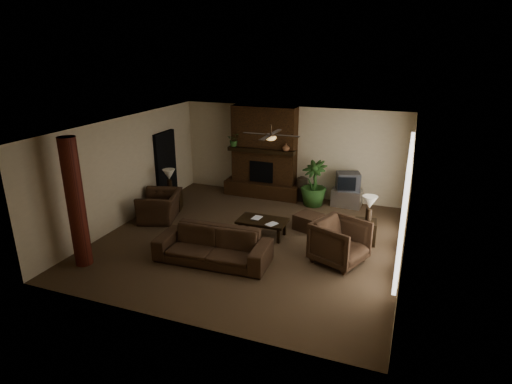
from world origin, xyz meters
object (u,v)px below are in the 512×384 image
at_px(floor_vase, 302,187).
at_px(side_table_right, 365,232).
at_px(armchair_left, 160,202).
at_px(coffee_table, 262,222).
at_px(sofa, 213,241).
at_px(lamp_right, 370,204).
at_px(log_column, 76,203).
at_px(armchair_right, 340,240).
at_px(lamp_left, 169,176).
at_px(tv_stand, 347,198).
at_px(ottoman, 308,222).
at_px(side_table_left, 173,200).
at_px(floor_plant, 313,193).

xyz_separation_m(floor_vase, side_table_right, (2.17, -2.33, -0.16)).
relative_size(armchair_left, coffee_table, 0.98).
height_order(sofa, coffee_table, sofa).
xyz_separation_m(armchair_left, lamp_right, (5.45, 0.44, 0.49)).
relative_size(floor_vase, side_table_right, 1.40).
distance_m(log_column, floor_vase, 6.59).
bearing_deg(lamp_right, armchair_right, -111.26).
height_order(lamp_left, lamp_right, same).
bearing_deg(side_table_right, coffee_table, -167.85).
xyz_separation_m(sofa, lamp_right, (3.06, 2.09, 0.51)).
height_order(tv_stand, lamp_left, lamp_left).
xyz_separation_m(floor_vase, lamp_left, (-3.36, -2.06, 0.57)).
height_order(ottoman, side_table_right, side_table_right).
distance_m(floor_vase, lamp_right, 3.30).
relative_size(armchair_right, floor_vase, 1.36).
relative_size(floor_vase, lamp_right, 1.18).
distance_m(armchair_left, side_table_left, 0.82).
height_order(sofa, floor_vase, sofa).
distance_m(log_column, armchair_right, 5.63).
relative_size(floor_plant, lamp_left, 2.08).
height_order(log_column, tv_stand, log_column).
relative_size(sofa, coffee_table, 2.08).
bearing_deg(sofa, floor_vase, 76.90).
relative_size(sofa, ottoman, 4.17).
bearing_deg(armchair_left, side_table_right, 77.56).
distance_m(ottoman, floor_plant, 1.77).
bearing_deg(coffee_table, tv_stand, 60.36).
height_order(ottoman, lamp_right, lamp_right).
distance_m(floor_vase, side_table_right, 3.19).
xyz_separation_m(lamp_left, lamp_right, (5.58, -0.31, 0.00)).
bearing_deg(lamp_right, lamp_left, 176.80).
relative_size(lamp_left, lamp_right, 1.00).
relative_size(armchair_right, floor_plant, 0.78).
distance_m(sofa, tv_stand, 4.97).
height_order(armchair_right, ottoman, armchair_right).
height_order(side_table_left, lamp_right, lamp_right).
xyz_separation_m(coffee_table, floor_vase, (0.25, 2.85, 0.06)).
height_order(armchair_left, side_table_right, armchair_left).
xyz_separation_m(coffee_table, ottoman, (0.97, 0.82, -0.17)).
bearing_deg(log_column, side_table_left, 88.44).
bearing_deg(ottoman, side_table_left, -179.98).
bearing_deg(sofa, side_table_right, 32.73).
relative_size(ottoman, tv_stand, 0.71).
bearing_deg(armchair_right, floor_vase, 48.84).
bearing_deg(ottoman, log_column, -139.50).
height_order(ottoman, tv_stand, tv_stand).
xyz_separation_m(log_column, lamp_right, (5.64, 3.18, -0.40)).
bearing_deg(ottoman, side_table_right, -11.65).
height_order(coffee_table, lamp_left, lamp_left).
distance_m(ottoman, side_table_right, 1.50).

